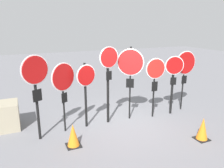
# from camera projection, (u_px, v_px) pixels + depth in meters

# --- Properties ---
(ground_plane) EXTENTS (40.00, 40.00, 0.00)m
(ground_plane) POSITION_uv_depth(u_px,v_px,m) (123.00, 124.00, 7.36)
(ground_plane) COLOR slate
(stop_sign_0) EXTENTS (0.74, 0.38, 2.48)m
(stop_sign_0) POSITION_uv_depth(u_px,v_px,m) (36.00, 81.00, 5.90)
(stop_sign_0) COLOR black
(stop_sign_0) RESTS_ON ground
(stop_sign_1) EXTENTS (0.75, 0.45, 2.18)m
(stop_sign_1) POSITION_uv_depth(u_px,v_px,m) (63.00, 81.00, 6.41)
(stop_sign_1) COLOR black
(stop_sign_1) RESTS_ON ground
(stop_sign_2) EXTENTS (0.65, 0.25, 2.11)m
(stop_sign_2) POSITION_uv_depth(u_px,v_px,m) (86.00, 83.00, 6.76)
(stop_sign_2) COLOR black
(stop_sign_2) RESTS_ON ground
(stop_sign_3) EXTENTS (0.67, 0.20, 2.58)m
(stop_sign_3) POSITION_uv_depth(u_px,v_px,m) (109.00, 72.00, 6.99)
(stop_sign_3) COLOR black
(stop_sign_3) RESTS_ON ground
(stop_sign_4) EXTENTS (0.76, 0.52, 2.54)m
(stop_sign_4) POSITION_uv_depth(u_px,v_px,m) (130.00, 67.00, 7.24)
(stop_sign_4) COLOR black
(stop_sign_4) RESTS_ON ground
(stop_sign_5) EXTENTS (0.71, 0.15, 2.14)m
(stop_sign_5) POSITION_uv_depth(u_px,v_px,m) (155.00, 74.00, 7.48)
(stop_sign_5) COLOR black
(stop_sign_5) RESTS_ON ground
(stop_sign_6) EXTENTS (0.63, 0.26, 2.17)m
(stop_sign_6) POSITION_uv_depth(u_px,v_px,m) (174.00, 75.00, 7.79)
(stop_sign_6) COLOR black
(stop_sign_6) RESTS_ON ground
(stop_sign_7) EXTENTS (0.88, 0.11, 2.30)m
(stop_sign_7) POSITION_uv_depth(u_px,v_px,m) (185.00, 67.00, 8.11)
(stop_sign_7) COLOR black
(stop_sign_7) RESTS_ON ground
(traffic_cone_0) EXTENTS (0.39, 0.39, 0.67)m
(traffic_cone_0) POSITION_uv_depth(u_px,v_px,m) (203.00, 129.00, 6.29)
(traffic_cone_0) COLOR black
(traffic_cone_0) RESTS_ON ground
(traffic_cone_1) EXTENTS (0.40, 0.40, 0.64)m
(traffic_cone_1) POSITION_uv_depth(u_px,v_px,m) (73.00, 135.00, 5.95)
(traffic_cone_1) COLOR black
(traffic_cone_1) RESTS_ON ground
(storage_crate) EXTENTS (0.79, 0.84, 0.87)m
(storage_crate) POSITION_uv_depth(u_px,v_px,m) (6.00, 116.00, 6.92)
(storage_crate) COLOR #9E937A
(storage_crate) RESTS_ON ground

